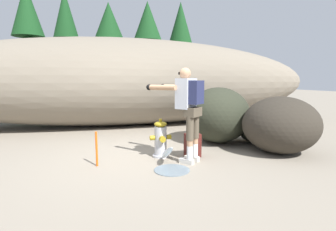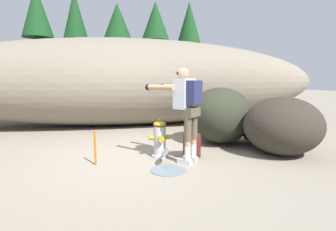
# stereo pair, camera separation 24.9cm
# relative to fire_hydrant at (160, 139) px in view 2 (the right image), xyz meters

# --- Properties ---
(ground_plane) EXTENTS (56.00, 56.00, 0.04)m
(ground_plane) POSITION_rel_fire_hydrant_xyz_m (-0.27, 0.13, -0.36)
(ground_plane) COLOR gray
(dirt_embankment) EXTENTS (13.32, 3.20, 2.78)m
(dirt_embankment) POSITION_rel_fire_hydrant_xyz_m (-0.27, 3.86, 1.05)
(dirt_embankment) COLOR #756B5B
(dirt_embankment) RESTS_ON ground_plane
(fire_hydrant) EXTENTS (0.41, 0.36, 0.73)m
(fire_hydrant) POSITION_rel_fire_hydrant_xyz_m (0.00, 0.00, 0.00)
(fire_hydrant) COLOR #B2B2B7
(fire_hydrant) RESTS_ON ground_plane
(hydrant_water_jet) EXTENTS (0.58, 0.95, 0.43)m
(hydrant_water_jet) POSITION_rel_fire_hydrant_xyz_m (-0.00, -0.59, -0.20)
(hydrant_water_jet) COLOR silver
(hydrant_water_jet) RESTS_ON ground_plane
(utility_worker) EXTENTS (0.93, 0.98, 1.67)m
(utility_worker) POSITION_rel_fire_hydrant_xyz_m (0.38, -0.43, 0.73)
(utility_worker) COLOR beige
(utility_worker) RESTS_ON ground_plane
(spare_backpack) EXTENTS (0.32, 0.31, 0.47)m
(spare_backpack) POSITION_rel_fire_hydrant_xyz_m (0.60, -0.14, -0.12)
(spare_backpack) COLOR #511E19
(spare_backpack) RESTS_ON ground_plane
(boulder_large) EXTENTS (1.85, 1.93, 1.29)m
(boulder_large) POSITION_rel_fire_hydrant_xyz_m (1.58, 0.82, 0.31)
(boulder_large) COLOR #292C20
(boulder_large) RESTS_ON ground_plane
(boulder_mid) EXTENTS (1.57, 1.52, 1.14)m
(boulder_mid) POSITION_rel_fire_hydrant_xyz_m (2.40, -0.34, 0.23)
(boulder_mid) COLOR #2F2A22
(boulder_mid) RESTS_ON ground_plane
(boulder_small) EXTENTS (0.72, 0.75, 0.48)m
(boulder_small) POSITION_rel_fire_hydrant_xyz_m (2.44, 0.64, -0.09)
(boulder_small) COLOR #24291E
(boulder_small) RESTS_ON ground_plane
(pine_tree_far_left) EXTENTS (1.86, 1.86, 5.18)m
(pine_tree_far_left) POSITION_rel_fire_hydrant_xyz_m (-3.68, 6.90, 2.46)
(pine_tree_far_left) COLOR #47331E
(pine_tree_far_left) RESTS_ON ground_plane
(pine_tree_left) EXTENTS (1.91, 1.91, 5.96)m
(pine_tree_left) POSITION_rel_fire_hydrant_xyz_m (-2.58, 9.83, 2.81)
(pine_tree_left) COLOR #47331E
(pine_tree_left) RESTS_ON ground_plane
(pine_tree_center) EXTENTS (2.37, 2.37, 5.40)m
(pine_tree_center) POSITION_rel_fire_hydrant_xyz_m (-0.46, 9.53, 2.81)
(pine_tree_center) COLOR #47331E
(pine_tree_center) RESTS_ON ground_plane
(pine_tree_right) EXTENTS (2.15, 2.15, 5.28)m
(pine_tree_right) POSITION_rel_fire_hydrant_xyz_m (1.36, 8.45, 2.74)
(pine_tree_right) COLOR #47331E
(pine_tree_right) RESTS_ON ground_plane
(pine_tree_far_right) EXTENTS (2.07, 2.07, 5.82)m
(pine_tree_far_right) POSITION_rel_fire_hydrant_xyz_m (3.55, 9.95, 2.79)
(pine_tree_far_right) COLOR #47331E
(pine_tree_far_right) RESTS_ON ground_plane
(survey_stake) EXTENTS (0.04, 0.04, 0.60)m
(survey_stake) POSITION_rel_fire_hydrant_xyz_m (-1.18, -0.25, -0.04)
(survey_stake) COLOR #E55914
(survey_stake) RESTS_ON ground_plane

